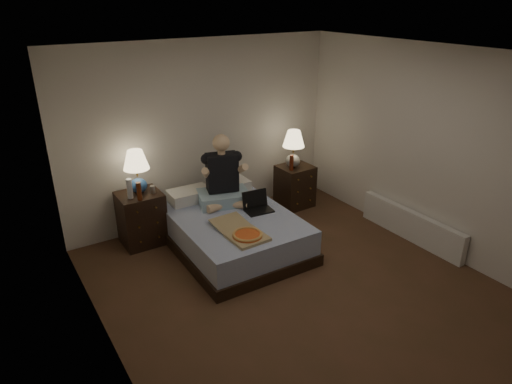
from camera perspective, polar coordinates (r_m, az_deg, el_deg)
floor at (r=5.19m, az=5.49°, el=-12.05°), size 4.00×4.50×0.00m
ceiling at (r=4.25m, az=6.84°, el=16.51°), size 4.00×4.50×0.00m
wall_back at (r=6.38m, az=-6.61°, el=7.40°), size 4.00×0.00×2.50m
wall_left at (r=3.77m, az=-18.62°, el=-5.62°), size 0.00×4.50×2.50m
wall_right at (r=5.97m, az=21.40°, el=4.76°), size 0.00×4.50×2.50m
bed at (r=5.83m, az=-2.90°, el=-4.95°), size 1.42×1.86×0.46m
nightstand_left at (r=6.07m, az=-14.11°, el=-3.21°), size 0.54×0.48×0.69m
nightstand_right at (r=6.96m, az=4.87°, el=0.75°), size 0.50×0.45×0.64m
lamp_left at (r=5.86m, az=-14.66°, el=2.46°), size 0.40×0.40×0.56m
lamp_right at (r=6.72m, az=4.69°, el=5.38°), size 0.38×0.38×0.56m
water_bottle at (r=5.78m, az=-15.52°, el=0.40°), size 0.07×0.07×0.25m
soda_can at (r=5.89m, az=-12.79°, el=0.31°), size 0.07×0.07×0.10m
beer_bottle_left at (r=5.71m, az=-14.41°, el=0.10°), size 0.06×0.06×0.23m
beer_bottle_right at (r=6.65m, az=4.46°, el=3.68°), size 0.06×0.06×0.23m
person at (r=5.88m, az=-4.18°, el=2.72°), size 0.78×0.68×0.93m
laptop at (r=5.77m, az=0.36°, el=-1.35°), size 0.37×0.31×0.24m
pizza_box at (r=5.18m, az=-1.08°, el=-5.46°), size 0.42×0.77×0.08m
radiator at (r=6.37m, az=18.78°, el=-3.98°), size 0.10×1.60×0.40m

